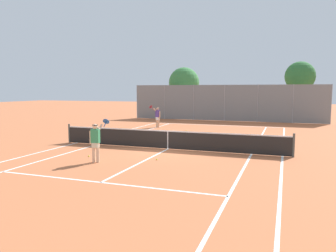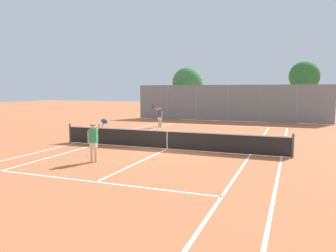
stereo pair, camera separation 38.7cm
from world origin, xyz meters
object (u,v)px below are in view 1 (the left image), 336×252
at_px(loose_tennis_ball_1, 157,159).
at_px(loose_tennis_ball_2, 187,131).
at_px(player_far_left, 158,116).
at_px(tree_behind_left, 185,84).
at_px(tennis_net, 168,139).
at_px(tree_behind_right, 300,77).
at_px(player_near_side, 96,140).
at_px(loose_tennis_ball_0, 89,156).

bearing_deg(loose_tennis_ball_1, loose_tennis_ball_2, 99.33).
xyz_separation_m(player_far_left, tree_behind_left, (-0.82, 10.02, 2.71)).
distance_m(tennis_net, loose_tennis_ball_1, 2.72).
bearing_deg(tree_behind_right, player_near_side, -110.11).
bearing_deg(loose_tennis_ball_1, player_near_side, -151.18).
relative_size(player_near_side, loose_tennis_ball_1, 26.88).
height_order(tennis_net, loose_tennis_ball_1, tennis_net).
bearing_deg(loose_tennis_ball_2, player_far_left, 152.55).
distance_m(player_far_left, loose_tennis_ball_2, 3.34).
relative_size(tennis_net, loose_tennis_ball_0, 181.82).
bearing_deg(loose_tennis_ball_0, loose_tennis_ball_2, 81.71).
relative_size(tennis_net, tree_behind_right, 2.09).
xyz_separation_m(tennis_net, player_far_left, (-4.04, 8.75, 0.42)).
distance_m(player_near_side, tree_behind_left, 23.00).
distance_m(loose_tennis_ball_2, tree_behind_left, 12.61).
height_order(loose_tennis_ball_0, tree_behind_left, tree_behind_left).
relative_size(tennis_net, loose_tennis_ball_2, 181.82).
relative_size(tennis_net, loose_tennis_ball_1, 181.82).
bearing_deg(tree_behind_right, loose_tennis_ball_0, -112.79).
height_order(player_near_side, loose_tennis_ball_2, player_near_side).
bearing_deg(loose_tennis_ball_2, tree_behind_right, 56.83).
xyz_separation_m(player_far_left, tree_behind_right, (10.76, 10.61, 3.29)).
distance_m(player_near_side, player_far_left, 12.81).
bearing_deg(player_far_left, tree_behind_right, 44.58).
relative_size(loose_tennis_ball_0, loose_tennis_ball_2, 1.00).
relative_size(player_near_side, player_far_left, 1.00).
bearing_deg(player_near_side, tree_behind_right, 69.89).
xyz_separation_m(loose_tennis_ball_0, loose_tennis_ball_1, (3.13, 0.39, 0.00)).
bearing_deg(tennis_net, tree_behind_left, 104.51).
relative_size(player_far_left, loose_tennis_ball_1, 26.88).
xyz_separation_m(player_near_side, loose_tennis_ball_1, (2.22, 1.22, -0.89)).
xyz_separation_m(player_near_side, player_far_left, (-2.26, 12.61, 0.00)).
height_order(loose_tennis_ball_2, tree_behind_left, tree_behind_left).
distance_m(tennis_net, player_near_side, 4.27).
distance_m(tennis_net, tree_behind_right, 20.82).
bearing_deg(loose_tennis_ball_2, loose_tennis_ball_1, -80.67).
bearing_deg(tree_behind_right, loose_tennis_ball_2, -123.17).
bearing_deg(player_far_left, tree_behind_left, 94.69).
xyz_separation_m(player_far_left, loose_tennis_ball_1, (4.49, -11.39, -0.89)).
height_order(tennis_net, loose_tennis_ball_0, tennis_net).
distance_m(loose_tennis_ball_0, tree_behind_right, 24.63).
height_order(player_far_left, tree_behind_right, tree_behind_right).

